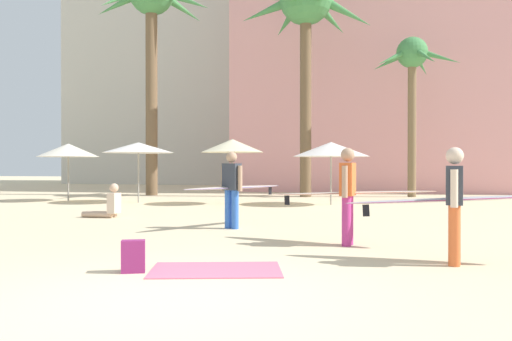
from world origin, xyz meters
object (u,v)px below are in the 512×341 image
at_px(beach_towel, 216,270).
at_px(backpack, 133,257).
at_px(palm_tree_center, 306,12).
at_px(cafe_umbrella_0, 331,149).
at_px(cafe_umbrella_3, 68,150).
at_px(person_far_right, 233,187).
at_px(person_mid_center, 453,200).
at_px(cafe_umbrella_4, 138,148).
at_px(palm_tree_left, 412,69).
at_px(person_far_left, 108,206).
at_px(palm_tree_far_left, 152,13).
at_px(cafe_umbrella_1, 232,146).
at_px(person_mid_right, 348,192).

xyz_separation_m(beach_towel, backpack, (-1.01, -0.36, 0.19)).
relative_size(palm_tree_center, cafe_umbrella_0, 3.72).
relative_size(cafe_umbrella_3, person_far_right, 0.86).
bearing_deg(cafe_umbrella_0, cafe_umbrella_3, -179.07).
bearing_deg(person_far_right, beach_towel, 39.74).
relative_size(cafe_umbrella_3, beach_towel, 1.41).
distance_m(palm_tree_center, cafe_umbrella_3, 12.00).
height_order(cafe_umbrella_0, person_mid_center, cafe_umbrella_0).
bearing_deg(beach_towel, cafe_umbrella_4, 119.49).
distance_m(palm_tree_left, cafe_umbrella_0, 7.60).
bearing_deg(person_mid_center, cafe_umbrella_4, 141.63).
distance_m(palm_tree_left, person_far_right, 15.05).
height_order(beach_towel, person_far_left, person_far_left).
height_order(palm_tree_far_left, person_far_left, palm_tree_far_left).
height_order(palm_tree_far_left, cafe_umbrella_3, palm_tree_far_left).
bearing_deg(palm_tree_center, palm_tree_left, 11.27).
distance_m(backpack, person_far_left, 7.79).
height_order(palm_tree_far_left, beach_towel, palm_tree_far_left).
bearing_deg(person_far_left, cafe_umbrella_0, -132.79).
bearing_deg(palm_tree_center, backpack, -89.87).
relative_size(cafe_umbrella_1, person_far_left, 2.39).
bearing_deg(cafe_umbrella_1, backpack, -80.59).
xyz_separation_m(cafe_umbrella_1, cafe_umbrella_3, (-6.87, 0.32, -0.11)).
bearing_deg(palm_tree_left, person_mid_center, -91.70).
height_order(palm_tree_center, cafe_umbrella_1, palm_tree_center).
xyz_separation_m(palm_tree_center, cafe_umbrella_1, (-1.99, -5.33, -6.23)).
relative_size(palm_tree_left, person_far_left, 7.27).
bearing_deg(cafe_umbrella_1, cafe_umbrella_3, 177.34).
xyz_separation_m(cafe_umbrella_1, cafe_umbrella_4, (-3.73, 0.07, -0.04)).
height_order(palm_tree_far_left, person_far_right, palm_tree_far_left).
bearing_deg(cafe_umbrella_0, cafe_umbrella_1, -172.11).
distance_m(cafe_umbrella_0, person_far_left, 8.35).
bearing_deg(palm_tree_left, person_far_right, -109.24).
xyz_separation_m(cafe_umbrella_3, person_far_right, (8.87, -7.50, -1.10)).
bearing_deg(palm_tree_far_left, palm_tree_left, 5.69).
relative_size(person_mid_center, person_far_right, 1.10).
xyz_separation_m(cafe_umbrella_0, person_far_right, (-1.54, -7.67, -1.07)).
relative_size(backpack, person_far_left, 0.42).
height_order(palm_tree_far_left, backpack, palm_tree_far_left).
xyz_separation_m(palm_tree_left, person_mid_center, (-0.50, -16.93, -4.88)).
relative_size(palm_tree_left, cafe_umbrella_0, 2.63).
bearing_deg(palm_tree_left, cafe_umbrella_3, -156.32).
height_order(cafe_umbrella_1, person_mid_right, cafe_umbrella_1).
bearing_deg(palm_tree_left, beach_towel, -101.32).
xyz_separation_m(cafe_umbrella_0, backpack, (-1.50, -12.76, -1.79)).
height_order(person_mid_center, person_far_right, person_far_right).
height_order(palm_tree_left, person_mid_center, palm_tree_left).
bearing_deg(person_mid_center, backpack, -149.92).
bearing_deg(palm_tree_center, palm_tree_far_left, -177.92).
distance_m(palm_tree_left, palm_tree_center, 5.44).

